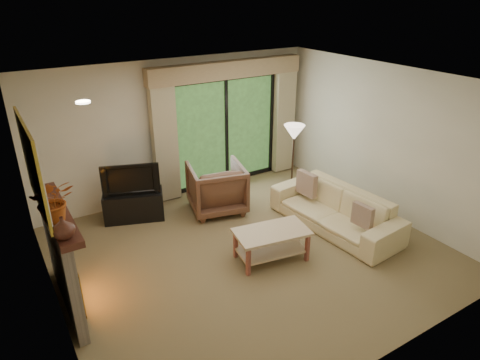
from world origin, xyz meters
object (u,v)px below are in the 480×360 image
sofa (335,210)px  coffee_table (271,245)px  media_console (134,205)px  armchair (217,188)px

sofa → coffee_table: 1.46m
media_console → coffee_table: size_ratio=0.94×
armchair → sofa: 2.10m
armchair → sofa: bearing=144.8°
media_console → armchair: size_ratio=1.04×
media_console → armchair: (1.38, -0.48, 0.19)m
media_console → sofa: (2.76, -2.07, 0.08)m
coffee_table → sofa: bearing=17.6°
sofa → coffee_table: (-1.44, -0.20, -0.09)m
coffee_table → media_console: bearing=129.9°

